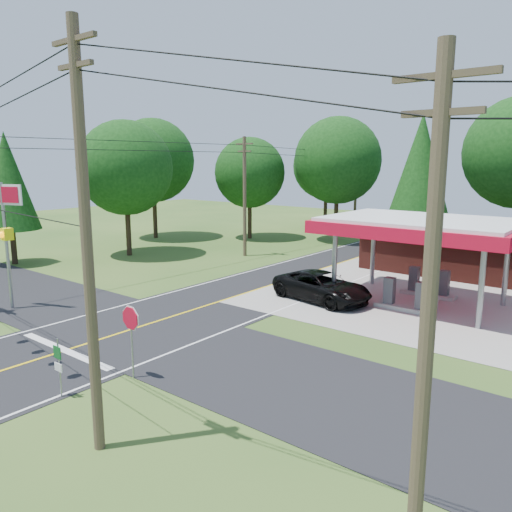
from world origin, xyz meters
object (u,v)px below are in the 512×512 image
Objects in this scene: big_stop_sign at (4,216)px; octagonal_stop_sign at (131,324)px; suv_car at (322,287)px; gas_canopy at (421,229)px.

octagonal_stop_sign is at bearing -6.81° from big_stop_sign.
big_stop_sign is (-12.50, -12.01, 4.30)m from suv_car.
gas_canopy is 22.69m from big_stop_sign.
suv_car is 0.87× the size of big_stop_sign.
gas_canopy is 6.40m from suv_car.
big_stop_sign is 12.94m from octagonal_stop_sign.
octagonal_stop_sign is at bearing -170.21° from suv_car.
gas_canopy is at bearing 74.75° from octagonal_stop_sign.
octagonal_stop_sign is (-4.50, -16.50, -2.13)m from gas_canopy.
suv_car is (-4.50, -3.00, -3.43)m from gas_canopy.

